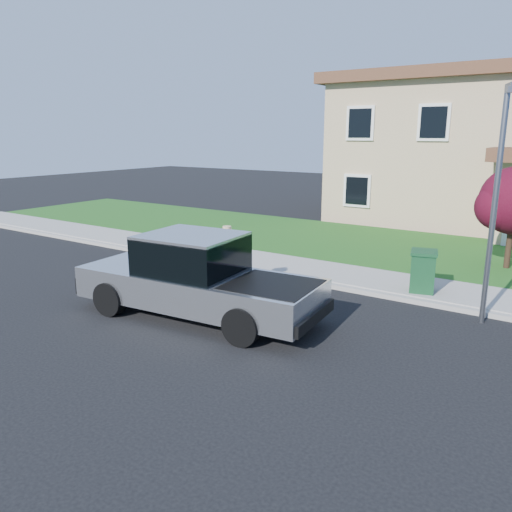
% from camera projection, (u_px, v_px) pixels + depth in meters
% --- Properties ---
extents(ground, '(80.00, 80.00, 0.00)m').
position_uv_depth(ground, '(237.00, 310.00, 12.04)').
color(ground, black).
rests_on(ground, ground).
extents(curb, '(40.00, 0.20, 0.12)m').
position_uv_depth(curb, '(328.00, 285.00, 13.83)').
color(curb, gray).
rests_on(curb, ground).
extents(sidewalk, '(40.00, 2.00, 0.15)m').
position_uv_depth(sidewalk, '(344.00, 276.00, 14.71)').
color(sidewalk, gray).
rests_on(sidewalk, ground).
extents(lawn, '(40.00, 7.00, 0.10)m').
position_uv_depth(lawn, '(395.00, 248.00, 18.35)').
color(lawn, '#164F1A').
rests_on(lawn, ground).
extents(house, '(14.00, 11.30, 6.85)m').
position_uv_depth(house, '(460.00, 155.00, 23.79)').
color(house, tan).
rests_on(house, ground).
extents(pickup_truck, '(6.05, 2.53, 1.94)m').
position_uv_depth(pickup_truck, '(197.00, 279.00, 11.44)').
color(pickup_truck, black).
rests_on(pickup_truck, ground).
extents(woman, '(0.69, 0.53, 1.85)m').
position_uv_depth(woman, '(227.00, 263.00, 12.96)').
color(woman, tan).
rests_on(woman, ground).
extents(trash_bin, '(0.82, 0.89, 1.07)m').
position_uv_depth(trash_bin, '(423.00, 271.00, 12.92)').
color(trash_bin, '#103D1E').
rests_on(trash_bin, sidewalk).
extents(street_lamp, '(0.38, 0.67, 5.12)m').
position_uv_depth(street_lamp, '(497.00, 193.00, 10.52)').
color(street_lamp, slate).
rests_on(street_lamp, ground).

